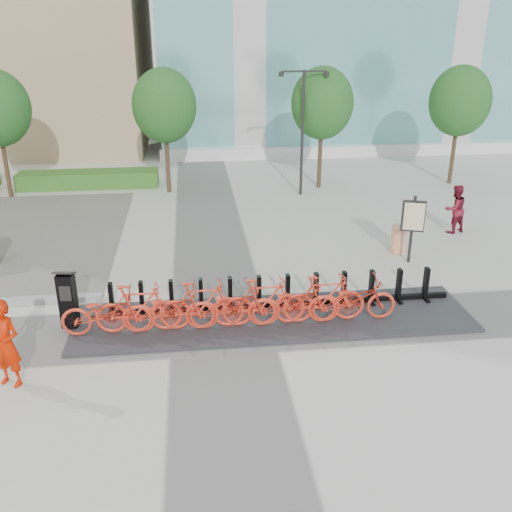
{
  "coord_description": "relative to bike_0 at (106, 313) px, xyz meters",
  "views": [
    {
      "loc": [
        -0.56,
        -11.82,
        6.71
      ],
      "look_at": [
        1.0,
        1.5,
        1.2
      ],
      "focal_mm": 40.0,
      "sensor_mm": 36.0,
      "label": 1
    }
  ],
  "objects": [
    {
      "name": "streetlamp",
      "position": [
        6.6,
        11.05,
        2.52
      ],
      "size": [
        2.0,
        0.2,
        5.0
      ],
      "color": "black",
      "rests_on": "ground"
    },
    {
      "name": "kiosk",
      "position": [
        -0.92,
        0.47,
        0.16
      ],
      "size": [
        0.49,
        0.43,
        1.45
      ],
      "rotation": [
        0.0,
        0.0,
        -0.14
      ],
      "color": "black",
      "rests_on": "dock_pad"
    },
    {
      "name": "bike_6",
      "position": [
        4.32,
        0.0,
        0.0
      ],
      "size": [
        2.04,
        0.71,
        1.07
      ],
      "primitive_type": "imported",
      "rotation": [
        0.0,
        0.0,
        1.57
      ],
      "color": "red",
      "rests_on": "dock_pad"
    },
    {
      "name": "bike_1",
      "position": [
        0.72,
        0.0,
        0.06
      ],
      "size": [
        1.98,
        0.56,
        1.19
      ],
      "primitive_type": "imported",
      "rotation": [
        0.0,
        0.0,
        1.57
      ],
      "color": "red",
      "rests_on": "dock_pad"
    },
    {
      "name": "construction_barrel",
      "position": [
        8.4,
        4.24,
        -0.17
      ],
      "size": [
        0.52,
        0.52,
        0.88
      ],
      "primitive_type": "cylinder",
      "rotation": [
        0.0,
        0.0,
        -0.13
      ],
      "color": "#ED5100",
      "rests_on": "ground"
    },
    {
      "name": "hedge_b",
      "position": [
        -2.4,
        13.25,
        -0.27
      ],
      "size": [
        6.0,
        1.2,
        0.7
      ],
      "primitive_type": "cube",
      "color": "#38682C",
      "rests_on": "ground"
    },
    {
      "name": "dock_rail_posts",
      "position": [
        3.96,
        0.82,
        -0.11
      ],
      "size": [
        8.02,
        0.5,
        0.85
      ],
      "primitive_type": null,
      "color": "black",
      "rests_on": "dock_pad"
    },
    {
      "name": "bike_2",
      "position": [
        1.44,
        0.0,
        0.0
      ],
      "size": [
        2.04,
        0.71,
        1.07
      ],
      "primitive_type": "imported",
      "rotation": [
        0.0,
        0.0,
        1.57
      ],
      "color": "red",
      "rests_on": "dock_pad"
    },
    {
      "name": "tree_3",
      "position": [
        13.6,
        12.05,
        2.97
      ],
      "size": [
        2.6,
        2.6,
        5.1
      ],
      "color": "brown",
      "rests_on": "ground"
    },
    {
      "name": "bike_0",
      "position": [
        0.0,
        0.0,
        0.0
      ],
      "size": [
        2.04,
        0.71,
        1.07
      ],
      "primitive_type": "imported",
      "rotation": [
        0.0,
        0.0,
        1.57
      ],
      "color": "red",
      "rests_on": "dock_pad"
    },
    {
      "name": "bike_3",
      "position": [
        2.16,
        0.0,
        0.06
      ],
      "size": [
        1.98,
        0.56,
        1.19
      ],
      "primitive_type": "imported",
      "rotation": [
        0.0,
        0.0,
        1.57
      ],
      "color": "red",
      "rests_on": "dock_pad"
    },
    {
      "name": "pedestrian",
      "position": [
        10.91,
        5.83,
        0.22
      ],
      "size": [
        0.95,
        0.83,
        1.67
      ],
      "primitive_type": "imported",
      "rotation": [
        0.0,
        0.0,
        3.43
      ],
      "color": "maroon",
      "rests_on": "ground"
    },
    {
      "name": "bike_7",
      "position": [
        5.04,
        0.0,
        0.06
      ],
      "size": [
        1.98,
        0.56,
        1.19
      ],
      "primitive_type": "imported",
      "rotation": [
        0.0,
        0.0,
        1.57
      ],
      "color": "red",
      "rests_on": "dock_pad"
    },
    {
      "name": "tree_1",
      "position": [
        1.1,
        12.05,
        2.97
      ],
      "size": [
        2.6,
        2.6,
        5.1
      ],
      "color": "brown",
      "rests_on": "ground"
    },
    {
      "name": "worker_red",
      "position": [
        -1.69,
        -1.67,
        0.3
      ],
      "size": [
        0.79,
        0.67,
        1.83
      ],
      "primitive_type": "imported",
      "rotation": [
        0.0,
        0.0,
        -0.41
      ],
      "color": "#C51A00",
      "rests_on": "ground"
    },
    {
      "name": "dock_pad",
      "position": [
        3.9,
        0.35,
        -0.58
      ],
      "size": [
        9.6,
        2.4,
        0.08
      ],
      "primitive_type": "cube",
      "color": "#2E2E32",
      "rests_on": "ground"
    },
    {
      "name": "bike_5",
      "position": [
        3.6,
        0.0,
        0.06
      ],
      "size": [
        1.98,
        0.56,
        1.19
      ],
      "primitive_type": "imported",
      "rotation": [
        0.0,
        0.0,
        1.57
      ],
      "color": "red",
      "rests_on": "dock_pad"
    },
    {
      "name": "tree_2",
      "position": [
        7.6,
        12.05,
        2.97
      ],
      "size": [
        2.6,
        2.6,
        5.1
      ],
      "color": "brown",
      "rests_on": "ground"
    },
    {
      "name": "bike_4",
      "position": [
        2.88,
        0.0,
        0.0
      ],
      "size": [
        2.04,
        0.71,
        1.07
      ],
      "primitive_type": "imported",
      "rotation": [
        0.0,
        0.0,
        1.57
      ],
      "color": "red",
      "rests_on": "dock_pad"
    },
    {
      "name": "bike_8",
      "position": [
        5.76,
        0.0,
        0.0
      ],
      "size": [
        2.04,
        0.71,
        1.07
      ],
      "primitive_type": "imported",
      "rotation": [
        0.0,
        0.0,
        1.57
      ],
      "color": "red",
      "rests_on": "dock_pad"
    },
    {
      "name": "ground",
      "position": [
        2.6,
        0.05,
        -0.62
      ],
      "size": [
        120.0,
        120.0,
        0.0
      ],
      "primitive_type": "plane",
      "color": "beige"
    },
    {
      "name": "map_sign",
      "position": [
        8.46,
        3.45,
        0.75
      ],
      "size": [
        0.67,
        0.31,
        2.07
      ],
      "rotation": [
        0.0,
        0.0,
        -0.32
      ],
      "color": "black",
      "rests_on": "ground"
    }
  ]
}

